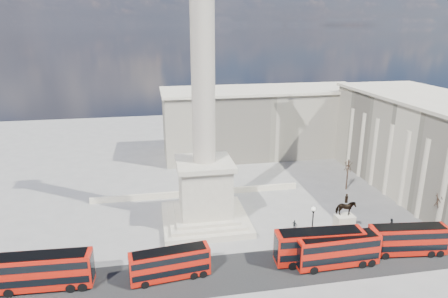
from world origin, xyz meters
The scene contains 19 objects.
ground centered at (0.00, 0.00, 0.00)m, with size 180.00×180.00×0.00m, color gray.
asphalt_road centered at (5.00, -10.00, 0.00)m, with size 120.00×9.00×0.01m, color #252525.
nelsons_column centered at (0.00, 5.00, 12.92)m, with size 14.00×14.00×49.85m.
balustrade_wall centered at (0.00, 16.00, 0.55)m, with size 40.00×0.60×1.10m, color beige.
building_east centered at (45.00, 10.00, 9.32)m, with size 19.00×46.00×18.60m.
building_northeast centered at (20.00, 40.00, 8.32)m, with size 51.00×17.00×16.60m.
red_bus_a centered at (-6.58, -9.70, 2.19)m, with size 10.49×3.54×4.17m.
red_bus_b centered at (15.90, -11.00, 2.44)m, with size 11.51×2.87×4.65m.
red_bus_c centered at (13.77, -9.80, 2.57)m, with size 12.25×3.56×4.90m.
red_bus_d centered at (27.10, -10.11, 2.33)m, with size 11.15×3.74×4.44m.
red_bus_e centered at (-22.05, -8.88, 2.51)m, with size 11.92×3.33×4.78m.
victorian_lamp centered at (13.96, -6.60, 4.08)m, with size 0.59×0.59×6.94m.
equestrian_statue centered at (20.19, -4.24, 2.55)m, with size 3.52×2.64×7.45m.
bare_tree_near centered at (35.81, -4.84, 5.57)m, with size 1.62×1.62×7.07m.
bare_tree_mid centered at (37.59, 2.33, 5.94)m, with size 1.99×1.99×7.54m.
bare_tree_far centered at (29.77, 13.52, 5.19)m, with size 1.61×1.61×6.58m.
pedestrian_walking centered at (17.32, -6.50, 0.97)m, with size 0.71×0.46×1.93m, color black.
pedestrian_standing centered at (29.06, -3.06, 0.94)m, with size 0.91×0.71×1.88m, color black.
pedestrian_crossing centered at (13.78, -0.24, 0.82)m, with size 0.96×0.40×1.63m, color black.
Camera 1 is at (-8.01, -54.83, 31.52)m, focal length 32.00 mm.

